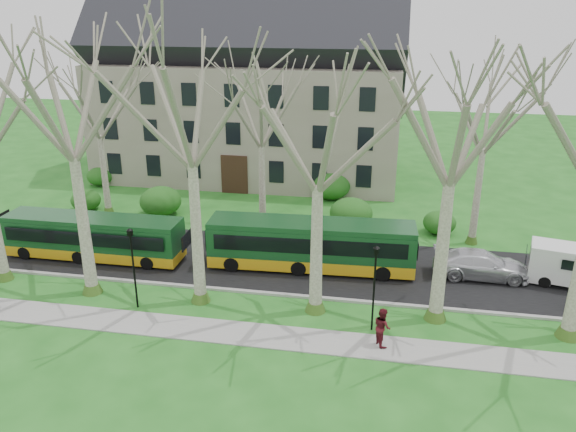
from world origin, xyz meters
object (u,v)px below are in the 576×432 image
object	(u,v)px
bus_follow	(311,244)
pedestrian_b	(382,327)
sedan	(481,264)
bus_lead	(94,237)

from	to	relation	value
bus_follow	pedestrian_b	xyz separation A→B (m)	(4.32, -7.34, -0.57)
sedan	bus_lead	bearing A→B (deg)	92.73
bus_follow	pedestrian_b	size ratio (longest dim) A/B	6.47
sedan	pedestrian_b	size ratio (longest dim) A/B	2.90
bus_lead	bus_follow	bearing A→B (deg)	4.08
sedan	pedestrian_b	xyz separation A→B (m)	(-5.38, -7.89, 0.15)
bus_follow	sedan	distance (m)	9.74
bus_follow	pedestrian_b	world-z (taller)	bus_follow
sedan	pedestrian_b	world-z (taller)	pedestrian_b
bus_follow	sedan	bearing A→B (deg)	0.71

